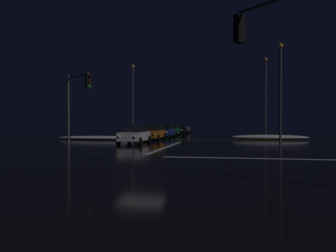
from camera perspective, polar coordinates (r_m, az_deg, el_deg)
name	(u,v)px	position (r m, az deg, el deg)	size (l,w,h in m)	color
ground	(141,157)	(20.18, -4.18, -4.86)	(120.00, 120.00, 0.10)	black
stop_line_north	(167,147)	(27.69, -0.13, -3.24)	(0.35, 13.17, 0.01)	white
centre_line_ns	(187,139)	(39.13, 2.99, -2.09)	(22.00, 0.15, 0.01)	yellow
crosswalk_bar_east	(291,159)	(19.72, 18.47, -4.87)	(13.17, 0.40, 0.01)	white
snow_bank_left_curb	(103,138)	(38.80, -10.07, -1.82)	(9.64, 1.50, 0.41)	white
snow_bank_right_curb	(269,137)	(39.81, 15.42, -1.69)	(7.86, 1.50, 0.53)	white
sedan_white	(134,135)	(31.26, -5.21, -1.33)	(2.02, 4.33, 1.57)	silver
sedan_orange	(153,133)	(37.00, -2.39, -1.01)	(2.02, 4.33, 1.57)	#C66014
sedan_blue	(164,131)	(42.34, -0.57, -0.80)	(2.02, 4.33, 1.57)	navy
sedan_green	(171,130)	(48.20, 0.50, -0.62)	(2.02, 4.33, 1.57)	#14512D
sedan_black	(179,129)	(53.33, 1.72, -0.49)	(2.02, 4.33, 1.57)	black
sedan_gray	(183,128)	(59.75, 2.36, -0.37)	(2.02, 4.33, 1.57)	slate
traffic_signal_se	(292,46)	(12.92, 18.64, 11.68)	(3.25, 3.25, 6.34)	#4C4C51
traffic_signal_nw	(77,95)	(28.86, -13.91, 4.65)	(3.25, 3.25, 5.63)	#4C4C51
streetlamp_right_far	(266,92)	(49.05, 14.86, 5.16)	(0.44, 0.44, 10.08)	#424247
streetlamp_right_near	(281,86)	(33.11, 17.00, 6.00)	(0.44, 0.44, 8.60)	#424247
streetlamp_left_far	(133,95)	(50.82, -5.46, 4.80)	(0.44, 0.44, 9.70)	#424247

